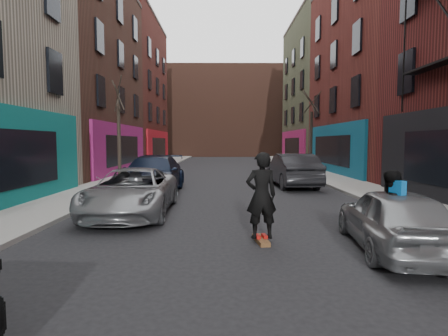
{
  "coord_description": "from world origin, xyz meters",
  "views": [
    {
      "loc": [
        -0.37,
        -1.79,
        2.28
      ],
      "look_at": [
        -0.33,
        7.24,
        1.6
      ],
      "focal_mm": 28.0,
      "sensor_mm": 36.0,
      "label": 1
    }
  ],
  "objects_px": {
    "parked_right_far": "(393,219)",
    "skateboard": "(261,240)",
    "parked_left_far": "(132,191)",
    "pedestrian": "(389,212)",
    "parked_left_end": "(153,175)",
    "skateboarder": "(261,195)",
    "parked_right_end": "(292,170)",
    "tree_right_far": "(311,125)",
    "tree_left_far": "(119,122)"
  },
  "relations": [
    {
      "from": "parked_left_far",
      "to": "pedestrian",
      "type": "height_order",
      "value": "pedestrian"
    },
    {
      "from": "tree_left_far",
      "to": "tree_right_far",
      "type": "height_order",
      "value": "tree_right_far"
    },
    {
      "from": "parked_right_end",
      "to": "skateboarder",
      "type": "distance_m",
      "value": 10.34
    },
    {
      "from": "parked_left_end",
      "to": "pedestrian",
      "type": "distance_m",
      "value": 10.48
    },
    {
      "from": "parked_right_end",
      "to": "parked_left_end",
      "type": "bearing_deg",
      "value": 17.7
    },
    {
      "from": "parked_left_end",
      "to": "skateboarder",
      "type": "xyz_separation_m",
      "value": [
        3.93,
        -7.45,
        0.24
      ]
    },
    {
      "from": "parked_right_far",
      "to": "skateboarder",
      "type": "height_order",
      "value": "skateboarder"
    },
    {
      "from": "parked_right_end",
      "to": "parked_right_far",
      "type": "bearing_deg",
      "value": 86.74
    },
    {
      "from": "parked_left_far",
      "to": "parked_right_end",
      "type": "bearing_deg",
      "value": 45.37
    },
    {
      "from": "tree_right_far",
      "to": "parked_right_far",
      "type": "height_order",
      "value": "tree_right_far"
    },
    {
      "from": "parked_right_far",
      "to": "skateboard",
      "type": "distance_m",
      "value": 2.83
    },
    {
      "from": "parked_right_far",
      "to": "parked_left_far",
      "type": "bearing_deg",
      "value": -23.31
    },
    {
      "from": "parked_right_far",
      "to": "parked_right_end",
      "type": "xyz_separation_m",
      "value": [
        0.0,
        10.59,
        0.17
      ]
    },
    {
      "from": "tree_right_far",
      "to": "parked_right_end",
      "type": "distance_m",
      "value": 8.99
    },
    {
      "from": "tree_right_far",
      "to": "parked_left_far",
      "type": "bearing_deg",
      "value": -122.26
    },
    {
      "from": "tree_left_far",
      "to": "parked_left_end",
      "type": "distance_m",
      "value": 5.93
    },
    {
      "from": "parked_right_far",
      "to": "tree_right_far",
      "type": "bearing_deg",
      "value": -92.19
    },
    {
      "from": "skateboard",
      "to": "tree_left_far",
      "type": "bearing_deg",
      "value": 110.21
    },
    {
      "from": "pedestrian",
      "to": "tree_left_far",
      "type": "bearing_deg",
      "value": -75.93
    },
    {
      "from": "tree_right_far",
      "to": "parked_left_end",
      "type": "relative_size",
      "value": 1.19
    },
    {
      "from": "parked_right_far",
      "to": "pedestrian",
      "type": "distance_m",
      "value": 0.36
    },
    {
      "from": "parked_right_end",
      "to": "pedestrian",
      "type": "distance_m",
      "value": 10.82
    },
    {
      "from": "tree_left_far",
      "to": "parked_right_end",
      "type": "relative_size",
      "value": 1.27
    },
    {
      "from": "tree_left_far",
      "to": "pedestrian",
      "type": "height_order",
      "value": "tree_left_far"
    },
    {
      "from": "parked_left_far",
      "to": "pedestrian",
      "type": "xyz_separation_m",
      "value": [
        6.2,
        -3.97,
        0.14
      ]
    },
    {
      "from": "pedestrian",
      "to": "skateboarder",
      "type": "bearing_deg",
      "value": -40.16
    },
    {
      "from": "parked_right_far",
      "to": "pedestrian",
      "type": "relative_size",
      "value": 2.32
    },
    {
      "from": "parked_left_far",
      "to": "parked_left_end",
      "type": "bearing_deg",
      "value": 91.32
    },
    {
      "from": "tree_right_far",
      "to": "skateboarder",
      "type": "bearing_deg",
      "value": -107.53
    },
    {
      "from": "parked_left_end",
      "to": "parked_right_end",
      "type": "distance_m",
      "value": 7.09
    },
    {
      "from": "parked_right_far",
      "to": "parked_left_end",
      "type": "bearing_deg",
      "value": -43.62
    },
    {
      "from": "parked_left_far",
      "to": "skateboard",
      "type": "distance_m",
      "value": 4.9
    },
    {
      "from": "pedestrian",
      "to": "parked_left_end",
      "type": "bearing_deg",
      "value": -73.75
    },
    {
      "from": "parked_left_far",
      "to": "skateboard",
      "type": "relative_size",
      "value": 6.49
    },
    {
      "from": "tree_left_far",
      "to": "skateboard",
      "type": "bearing_deg",
      "value": -60.84
    },
    {
      "from": "skateboard",
      "to": "pedestrian",
      "type": "distance_m",
      "value": 2.75
    },
    {
      "from": "parked_left_end",
      "to": "parked_right_end",
      "type": "xyz_separation_m",
      "value": [
        6.62,
        2.53,
        0.01
      ]
    },
    {
      "from": "skateboard",
      "to": "parked_right_end",
      "type": "bearing_deg",
      "value": 65.95
    },
    {
      "from": "parked_left_far",
      "to": "parked_left_end",
      "type": "distance_m",
      "value": 4.32
    },
    {
      "from": "tree_left_far",
      "to": "pedestrian",
      "type": "bearing_deg",
      "value": -54.42
    },
    {
      "from": "tree_right_far",
      "to": "pedestrian",
      "type": "xyz_separation_m",
      "value": [
        -3.2,
        -18.86,
        -2.66
      ]
    },
    {
      "from": "parked_left_end",
      "to": "skateboard",
      "type": "bearing_deg",
      "value": -62.12
    },
    {
      "from": "parked_right_end",
      "to": "pedestrian",
      "type": "xyz_separation_m",
      "value": [
        -0.2,
        -10.82,
        0.02
      ]
    },
    {
      "from": "parked_left_end",
      "to": "skateboarder",
      "type": "height_order",
      "value": "skateboarder"
    },
    {
      "from": "skateboard",
      "to": "skateboarder",
      "type": "xyz_separation_m",
      "value": [
        0.0,
        0.0,
        1.03
      ]
    },
    {
      "from": "tree_left_far",
      "to": "parked_left_end",
      "type": "relative_size",
      "value": 1.13
    },
    {
      "from": "tree_right_far",
      "to": "parked_right_end",
      "type": "bearing_deg",
      "value": -110.46
    },
    {
      "from": "parked_left_far",
      "to": "parked_right_far",
      "type": "relative_size",
      "value": 1.31
    },
    {
      "from": "parked_right_far",
      "to": "skateboard",
      "type": "xyz_separation_m",
      "value": [
        -2.69,
        0.61,
        -0.63
      ]
    },
    {
      "from": "tree_right_far",
      "to": "parked_left_far",
      "type": "height_order",
      "value": "tree_right_far"
    }
  ]
}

